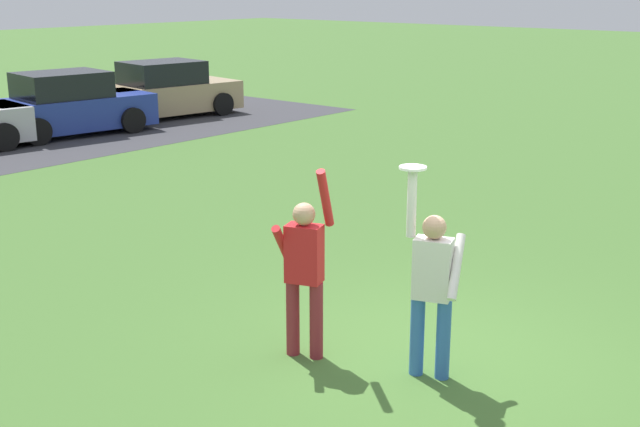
% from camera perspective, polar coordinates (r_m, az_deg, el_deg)
% --- Properties ---
extents(ground_plane, '(120.00, 120.00, 0.00)m').
position_cam_1_polar(ground_plane, '(8.79, 7.10, -9.78)').
color(ground_plane, '#426B2D').
extents(person_catcher, '(0.48, 0.59, 2.08)m').
position_cam_1_polar(person_catcher, '(8.02, 7.75, -4.73)').
color(person_catcher, '#3366B7').
rests_on(person_catcher, ground_plane).
extents(person_defender, '(0.57, 0.64, 2.04)m').
position_cam_1_polar(person_defender, '(8.38, -1.09, -3.69)').
color(person_defender, maroon).
rests_on(person_defender, ground_plane).
extents(frisbee_disc, '(0.26, 0.26, 0.02)m').
position_cam_1_polar(frisbee_disc, '(7.76, 6.42, 3.17)').
color(frisbee_disc, white).
rests_on(frisbee_disc, person_catcher).
extents(parked_car_blue, '(4.31, 2.47, 1.59)m').
position_cam_1_polar(parked_car_blue, '(22.10, -17.00, 7.11)').
color(parked_car_blue, '#233893').
rests_on(parked_car_blue, ground_plane).
extents(parked_car_tan, '(4.31, 2.47, 1.59)m').
position_cam_1_polar(parked_car_tan, '(24.45, -10.55, 8.29)').
color(parked_car_tan, tan).
rests_on(parked_car_tan, ground_plane).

